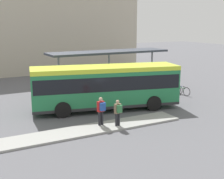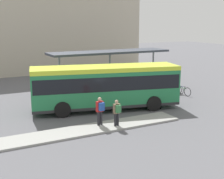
{
  "view_description": "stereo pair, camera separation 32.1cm",
  "coord_description": "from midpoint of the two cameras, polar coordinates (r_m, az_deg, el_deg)",
  "views": [
    {
      "loc": [
        -10.02,
        -19.43,
        6.22
      ],
      "look_at": [
        0.52,
        0.0,
        1.42
      ],
      "focal_mm": 50.0,
      "sensor_mm": 36.0,
      "label": 1
    },
    {
      "loc": [
        -9.73,
        -19.58,
        6.22
      ],
      "look_at": [
        0.52,
        0.0,
        1.42
      ],
      "focal_mm": 50.0,
      "sensor_mm": 36.0,
      "label": 2
    }
  ],
  "objects": [
    {
      "name": "bicycle_green",
      "position": [
        27.77,
        13.15,
        -0.2
      ],
      "size": [
        0.48,
        1.78,
        0.77
      ],
      "rotation": [
        0.0,
        0.0,
        1.72
      ],
      "color": "black",
      "rests_on": "ground_plane"
    },
    {
      "name": "bicycle_blue",
      "position": [
        28.55,
        12.39,
        0.1
      ],
      "size": [
        0.48,
        1.61,
        0.7
      ],
      "rotation": [
        0.0,
        0.0,
        -1.72
      ],
      "color": "black",
      "rests_on": "ground_plane"
    },
    {
      "name": "bicycle_white",
      "position": [
        29.01,
        10.85,
        0.32
      ],
      "size": [
        0.48,
        1.53,
        0.66
      ],
      "rotation": [
        0.0,
        0.0,
        1.68
      ],
      "color": "black",
      "rests_on": "ground_plane"
    },
    {
      "name": "pedestrian_waiting",
      "position": [
        18.68,
        -1.69,
        -3.64
      ],
      "size": [
        0.45,
        0.47,
        1.72
      ],
      "rotation": [
        0.0,
        0.0,
        1.69
      ],
      "color": "#232328",
      "rests_on": "curb_island"
    },
    {
      "name": "ground_plane",
      "position": [
        22.73,
        -0.76,
        -3.64
      ],
      "size": [
        120.0,
        120.0,
        0.0
      ],
      "primitive_type": "plane",
      "color": "#5B5B60"
    },
    {
      "name": "city_bus",
      "position": [
        22.3,
        -0.75,
        0.93
      ],
      "size": [
        10.74,
        4.95,
        3.16
      ],
      "rotation": [
        0.0,
        0.0,
        -0.24
      ],
      "color": "#237A47",
      "rests_on": "ground_plane"
    },
    {
      "name": "station_building",
      "position": [
        43.16,
        -14.28,
        11.54
      ],
      "size": [
        26.61,
        10.79,
        11.92
      ],
      "color": "#BCB29E",
      "rests_on": "ground_plane"
    },
    {
      "name": "station_shelter",
      "position": [
        27.54,
        -0.06,
        6.68
      ],
      "size": [
        10.93,
        2.63,
        3.73
      ],
      "color": "#383D47",
      "rests_on": "ground_plane"
    },
    {
      "name": "curb_island",
      "position": [
        18.56,
        -2.77,
        -7.16
      ],
      "size": [
        11.14,
        1.8,
        0.12
      ],
      "color": "#9E9E99",
      "rests_on": "ground_plane"
    },
    {
      "name": "pedestrian_companion",
      "position": [
        18.54,
        1.41,
        -4.0
      ],
      "size": [
        0.41,
        0.43,
        1.59
      ],
      "rotation": [
        0.0,
        0.0,
        1.67
      ],
      "color": "#232328",
      "rests_on": "curb_island"
    }
  ]
}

